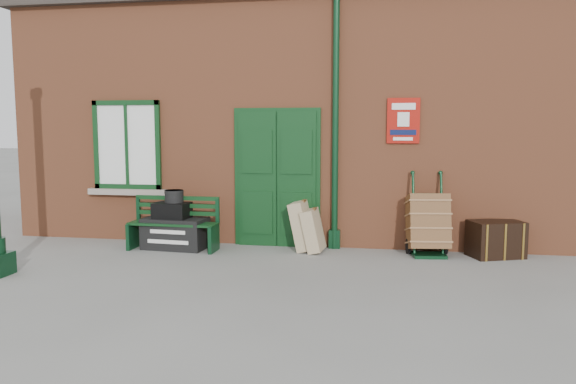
% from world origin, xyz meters
% --- Properties ---
extents(ground, '(80.00, 80.00, 0.00)m').
position_xyz_m(ground, '(0.00, 0.00, 0.00)').
color(ground, gray).
rests_on(ground, ground).
extents(station_building, '(10.30, 4.30, 4.36)m').
position_xyz_m(station_building, '(-0.00, 3.49, 2.16)').
color(station_building, '#A05533').
rests_on(station_building, ground).
extents(bench, '(1.42, 0.46, 0.88)m').
position_xyz_m(bench, '(-1.87, 0.93, 0.44)').
color(bench, '#0E3315').
rests_on(bench, ground).
extents(houdini_trunk, '(1.03, 0.62, 0.50)m').
position_xyz_m(houdini_trunk, '(-1.88, 0.98, 0.25)').
color(houdini_trunk, black).
rests_on(houdini_trunk, ground).
extents(strongbox, '(0.58, 0.44, 0.25)m').
position_xyz_m(strongbox, '(-1.93, 0.98, 0.62)').
color(strongbox, black).
rests_on(strongbox, houdini_trunk).
extents(hatbox, '(0.32, 0.32, 0.20)m').
position_xyz_m(hatbox, '(-1.90, 1.01, 0.85)').
color(hatbox, black).
rests_on(hatbox, strongbox).
extents(suitcase_back, '(0.43, 0.58, 0.80)m').
position_xyz_m(suitcase_back, '(0.16, 1.22, 0.40)').
color(suitcase_back, tan).
rests_on(suitcase_back, ground).
extents(suitcase_front, '(0.38, 0.52, 0.68)m').
position_xyz_m(suitcase_front, '(0.34, 1.12, 0.34)').
color(suitcase_front, tan).
rests_on(suitcase_front, ground).
extents(porter_trolley, '(0.68, 0.73, 1.25)m').
position_xyz_m(porter_trolley, '(2.10, 1.23, 0.48)').
color(porter_trolley, black).
rests_on(porter_trolley, ground).
extents(dark_trunk, '(0.88, 0.73, 0.55)m').
position_xyz_m(dark_trunk, '(3.10, 1.25, 0.27)').
color(dark_trunk, black).
rests_on(dark_trunk, ground).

